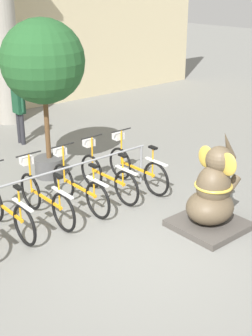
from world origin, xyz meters
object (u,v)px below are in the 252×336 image
at_px(bicycle_2, 7,208).
at_px(person_pedestrian, 19,106).
at_px(bicycle_5, 107,175).
at_px(bicycle_4, 78,186).
at_px(potted_tree, 43,65).
at_px(bicycle_3, 45,197).
at_px(elephant_statue, 212,196).
at_px(bicycle_6, 136,167).

relative_size(bicycle_2, person_pedestrian, 1.07).
distance_m(bicycle_5, person_pedestrian, 3.81).
bearing_deg(bicycle_4, person_pedestrian, 76.27).
relative_size(bicycle_2, bicycle_4, 1.00).
height_order(bicycle_2, potted_tree, potted_tree).
height_order(bicycle_3, potted_tree, potted_tree).
bearing_deg(elephant_statue, bicycle_2, 142.04).
relative_size(bicycle_3, bicycle_5, 1.00).
bearing_deg(bicycle_5, person_pedestrian, 86.33).
relative_size(bicycle_3, bicycle_4, 1.00).
xyz_separation_m(bicycle_3, bicycle_4, (0.69, -0.00, 0.00)).
bearing_deg(bicycle_5, bicycle_3, -177.61).
bearing_deg(bicycle_2, potted_tree, 41.58).
height_order(bicycle_5, potted_tree, potted_tree).
bearing_deg(potted_tree, bicycle_4, -103.01).
xyz_separation_m(bicycle_3, bicycle_6, (2.07, 0.01, 0.00)).
height_order(bicycle_4, bicycle_5, same).
bearing_deg(bicycle_5, elephant_statue, -75.27).
bearing_deg(bicycle_3, bicycle_5, 2.39).
height_order(bicycle_5, person_pedestrian, person_pedestrian).
height_order(bicycle_3, person_pedestrian, person_pedestrian).
xyz_separation_m(bicycle_2, elephant_statue, (2.62, -2.04, 0.15)).
bearing_deg(person_pedestrian, bicycle_3, -113.05).
bearing_deg(bicycle_2, bicycle_6, -0.26).
relative_size(bicycle_3, elephant_statue, 1.06).
distance_m(bicycle_2, bicycle_5, 2.07).
xyz_separation_m(bicycle_4, bicycle_5, (0.69, 0.06, 0.00)).
height_order(bicycle_2, person_pedestrian, person_pedestrian).
distance_m(bicycle_3, potted_tree, 2.67).
distance_m(bicycle_2, bicycle_3, 0.69).
height_order(person_pedestrian, potted_tree, potted_tree).
bearing_deg(bicycle_2, person_pedestrian, 58.60).
relative_size(bicycle_2, bicycle_6, 1.00).
bearing_deg(bicycle_2, bicycle_5, 0.93).
bearing_deg(person_pedestrian, bicycle_4, -103.73).
distance_m(bicycle_3, bicycle_5, 1.38).
distance_m(bicycle_2, potted_tree, 3.00).
xyz_separation_m(bicycle_2, person_pedestrian, (2.32, 3.79, 0.55)).
distance_m(bicycle_3, elephant_statue, 2.80).
distance_m(bicycle_2, bicycle_6, 2.77).
bearing_deg(person_pedestrian, elephant_statue, -87.01).
bearing_deg(elephant_statue, bicycle_6, 85.92).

